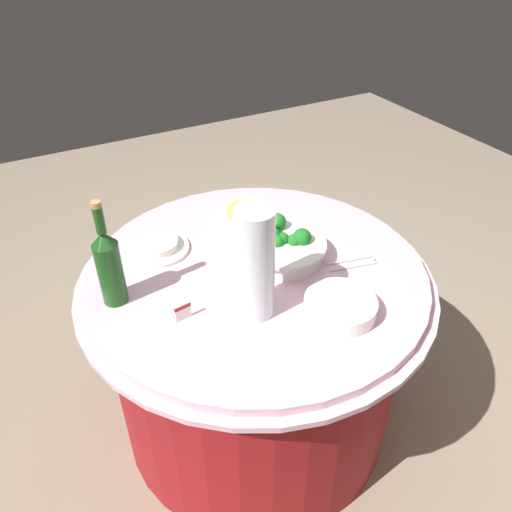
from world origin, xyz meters
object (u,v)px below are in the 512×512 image
at_px(plate_stack, 340,307).
at_px(food_plate_fried_egg, 246,213).
at_px(broccoli_bowl, 282,246).
at_px(food_plate_rice, 156,246).
at_px(decorative_fruit_vase, 255,269).
at_px(wine_bottle, 109,265).
at_px(label_placard_front, 183,311).
at_px(serving_tongs, 353,263).

distance_m(plate_stack, food_plate_fried_egg, 0.61).
bearing_deg(broccoli_bowl, food_plate_rice, -33.59).
bearing_deg(plate_stack, decorative_fruit_vase, -30.59).
distance_m(decorative_fruit_vase, food_plate_fried_egg, 0.55).
height_order(decorative_fruit_vase, food_plate_rice, decorative_fruit_vase).
bearing_deg(wine_bottle, food_plate_fried_egg, -156.39).
height_order(food_plate_rice, label_placard_front, label_placard_front).
relative_size(wine_bottle, decorative_fruit_vase, 0.99).
bearing_deg(label_placard_front, plate_stack, 154.69).
distance_m(serving_tongs, label_placard_front, 0.59).
bearing_deg(serving_tongs, wine_bottle, -14.77).
height_order(serving_tongs, food_plate_rice, food_plate_rice).
bearing_deg(decorative_fruit_vase, food_plate_fried_egg, -114.47).
relative_size(decorative_fruit_vase, label_placard_front, 6.18).
xyz_separation_m(broccoli_bowl, food_plate_rice, (0.35, -0.23, -0.03)).
height_order(broccoli_bowl, food_plate_fried_egg, broccoli_bowl).
relative_size(broccoli_bowl, plate_stack, 1.33).
bearing_deg(food_plate_rice, wine_bottle, 44.44).
relative_size(broccoli_bowl, wine_bottle, 0.83).
bearing_deg(serving_tongs, food_plate_fried_egg, -68.94).
xyz_separation_m(food_plate_fried_egg, label_placard_front, (0.42, 0.42, 0.02)).
relative_size(plate_stack, food_plate_rice, 0.95).
xyz_separation_m(broccoli_bowl, label_placard_front, (0.40, 0.13, -0.01)).
distance_m(decorative_fruit_vase, serving_tongs, 0.42).
relative_size(broccoli_bowl, label_placard_front, 5.09).
bearing_deg(plate_stack, serving_tongs, -136.24).
bearing_deg(food_plate_fried_egg, serving_tongs, 111.06).
relative_size(broccoli_bowl, serving_tongs, 1.67).
xyz_separation_m(decorative_fruit_vase, serving_tongs, (-0.39, -0.05, -0.15)).
bearing_deg(decorative_fruit_vase, wine_bottle, -35.13).
distance_m(wine_bottle, food_plate_rice, 0.29).
distance_m(broccoli_bowl, serving_tongs, 0.24).
bearing_deg(wine_bottle, food_plate_rice, -135.56).
distance_m(broccoli_bowl, plate_stack, 0.32).
relative_size(wine_bottle, food_plate_fried_egg, 1.53).
xyz_separation_m(plate_stack, wine_bottle, (0.55, -0.36, 0.10)).
relative_size(plate_stack, serving_tongs, 1.25).
bearing_deg(food_plate_rice, plate_stack, 123.05).
height_order(plate_stack, serving_tongs, plate_stack).
height_order(wine_bottle, label_placard_front, wine_bottle).
bearing_deg(decorative_fruit_vase, broccoli_bowl, -136.48).
relative_size(serving_tongs, food_plate_rice, 0.76).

